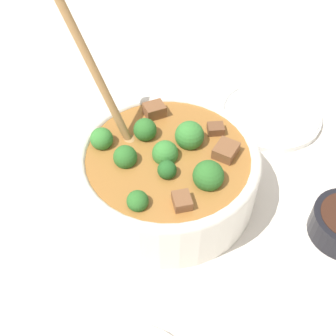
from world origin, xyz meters
name	(u,v)px	position (x,y,z in m)	size (l,w,h in m)	color
ground_plane	(168,194)	(0.00, 0.00, 0.00)	(4.00, 4.00, 0.00)	silver
stew_bowl	(168,171)	(0.00, 0.00, 0.06)	(0.29, 0.27, 0.30)	white
empty_plate	(269,114)	(0.02, -0.27, 0.01)	(0.19, 0.19, 0.02)	white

